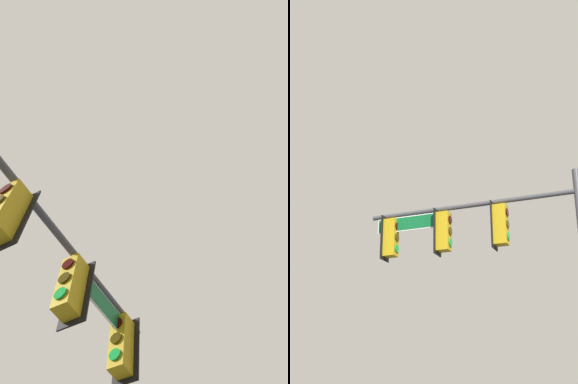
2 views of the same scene
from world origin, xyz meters
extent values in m
cylinder|color=#47474C|center=(-5.09, -7.64, 6.57)|extent=(5.92, 0.75, 0.13)
cube|color=black|center=(-5.78, -7.71, 5.90)|extent=(0.08, 0.52, 1.30)
cube|color=#B79314|center=(-5.97, -7.73, 5.90)|extent=(0.39, 0.36, 1.10)
cylinder|color=#B79314|center=(-5.97, -7.73, 6.51)|extent=(0.04, 0.04, 0.12)
cylinder|color=#340503|center=(-6.17, -7.75, 6.23)|extent=(0.05, 0.22, 0.22)
cube|color=black|center=(-4.16, -7.54, 5.90)|extent=(0.08, 0.52, 1.30)
cube|color=#B79314|center=(-4.35, -7.56, 5.90)|extent=(0.39, 0.36, 1.10)
cylinder|color=#B79314|center=(-4.35, -7.56, 6.51)|extent=(0.04, 0.04, 0.12)
cylinder|color=#340503|center=(-4.55, -7.58, 6.23)|extent=(0.05, 0.22, 0.22)
cylinder|color=#392D05|center=(-4.55, -7.58, 5.90)|extent=(0.05, 0.22, 0.22)
cylinder|color=green|center=(-4.55, -7.58, 5.57)|extent=(0.05, 0.22, 0.22)
cube|color=black|center=(-2.53, -7.37, 5.90)|extent=(0.08, 0.52, 1.30)
cube|color=#B79314|center=(-2.72, -7.39, 5.90)|extent=(0.39, 0.36, 1.10)
cylinder|color=#B79314|center=(-2.72, -7.39, 6.51)|extent=(0.04, 0.04, 0.12)
cylinder|color=#340503|center=(-2.92, -7.41, 6.23)|extent=(0.05, 0.22, 0.22)
cylinder|color=#392D05|center=(-2.92, -7.41, 5.90)|extent=(0.05, 0.22, 0.22)
cylinder|color=green|center=(-2.92, -7.41, 5.57)|extent=(0.05, 0.22, 0.22)
cube|color=#0F602D|center=(-3.35, -7.46, 6.28)|extent=(2.04, 0.25, 0.38)
cube|color=white|center=(-3.35, -7.46, 6.28)|extent=(2.10, 0.24, 0.44)
camera|label=1|loc=(-7.31, -10.97, 1.49)|focal=35.00mm
camera|label=2|loc=(-10.80, 5.11, 1.50)|focal=50.00mm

